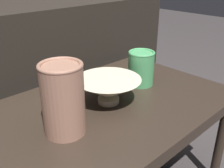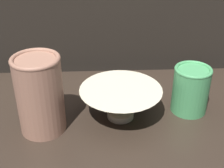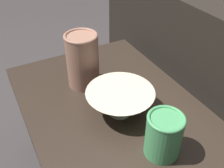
{
  "view_description": "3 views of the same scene",
  "coord_description": "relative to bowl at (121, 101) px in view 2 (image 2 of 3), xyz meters",
  "views": [
    {
      "loc": [
        -0.51,
        -0.55,
        0.83
      ],
      "look_at": [
        0.03,
        0.01,
        0.47
      ],
      "focal_mm": 42.0,
      "sensor_mm": 36.0,
      "label": 1
    },
    {
      "loc": [
        -0.04,
        -0.66,
        0.91
      ],
      "look_at": [
        -0.01,
        0.01,
        0.52
      ],
      "focal_mm": 50.0,
      "sensor_mm": 36.0,
      "label": 2
    },
    {
      "loc": [
        0.54,
        -0.3,
        0.99
      ],
      "look_at": [
        -0.01,
        -0.01,
        0.52
      ],
      "focal_mm": 42.0,
      "sensor_mm": 36.0,
      "label": 3
    }
  ],
  "objects": [
    {
      "name": "vase_colorful_right",
      "position": [
        0.19,
        0.02,
        0.02
      ],
      "size": [
        0.1,
        0.1,
        0.13
      ],
      "color": "#47995B",
      "rests_on": "table"
    },
    {
      "name": "couch_backdrop",
      "position": [
        -0.01,
        0.57,
        -0.13
      ],
      "size": [
        1.38,
        0.5,
        0.68
      ],
      "color": "black",
      "rests_on": "ground_plane"
    },
    {
      "name": "bowl",
      "position": [
        0.0,
        0.0,
        0.0
      ],
      "size": [
        0.21,
        0.21,
        0.08
      ],
      "color": "beige",
      "rests_on": "table"
    },
    {
      "name": "vase_textured_left",
      "position": [
        -0.19,
        -0.04,
        0.05
      ],
      "size": [
        0.11,
        0.11,
        0.2
      ],
      "color": "#996B56",
      "rests_on": "table"
    },
    {
      "name": "table",
      "position": [
        -0.01,
        -0.01,
        -0.09
      ],
      "size": [
        0.84,
        0.54,
        0.42
      ],
      "color": "#2D231C",
      "rests_on": "ground_plane"
    }
  ]
}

